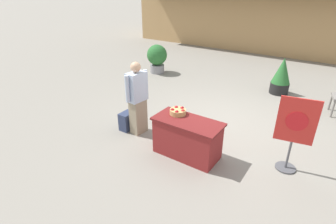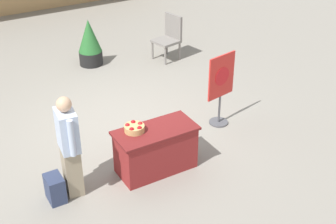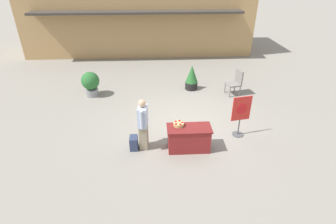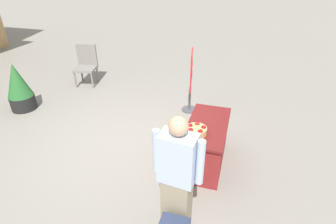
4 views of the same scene
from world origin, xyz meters
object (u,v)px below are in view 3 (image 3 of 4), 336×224
(display_table, at_px, (189,138))
(potted_plant_far_right, at_px, (192,77))
(potted_plant_near_right, at_px, (91,83))
(apple_basket, at_px, (179,124))
(backpack, at_px, (134,143))
(poster_board, at_px, (241,114))
(person_visitor, at_px, (143,124))
(patio_chair, at_px, (236,81))

(display_table, bearing_deg, potted_plant_far_right, 81.26)
(potted_plant_near_right, distance_m, potted_plant_far_right, 4.38)
(apple_basket, relative_size, backpack, 0.76)
(potted_plant_near_right, bearing_deg, poster_board, -31.57)
(person_visitor, relative_size, potted_plant_near_right, 1.55)
(backpack, bearing_deg, apple_basket, 1.53)
(backpack, xyz_separation_m, potted_plant_far_right, (2.34, 4.32, 0.34))
(potted_plant_far_right, bearing_deg, potted_plant_near_right, -174.22)
(display_table, relative_size, poster_board, 0.94)
(backpack, height_order, patio_chair, patio_chair)
(apple_basket, xyz_separation_m, potted_plant_near_right, (-3.37, 3.84, -0.23))
(person_visitor, bearing_deg, apple_basket, 5.14)
(display_table, distance_m, apple_basket, 0.54)
(display_table, bearing_deg, poster_board, 20.62)
(apple_basket, height_order, poster_board, poster_board)
(person_visitor, height_order, potted_plant_near_right, person_visitor)
(potted_plant_far_right, bearing_deg, apple_basket, -102.87)
(apple_basket, bearing_deg, potted_plant_far_right, 77.13)
(apple_basket, bearing_deg, person_visitor, 179.10)
(backpack, bearing_deg, person_visitor, 9.74)
(backpack, distance_m, poster_board, 3.48)
(apple_basket, distance_m, potted_plant_far_right, 4.40)
(display_table, relative_size, potted_plant_far_right, 1.18)
(patio_chair, bearing_deg, potted_plant_far_right, -30.87)
(person_visitor, distance_m, poster_board, 3.12)
(person_visitor, xyz_separation_m, backpack, (-0.31, -0.05, -0.62))
(apple_basket, distance_m, backpack, 1.49)
(backpack, distance_m, potted_plant_far_right, 4.92)
(poster_board, relative_size, potted_plant_near_right, 1.33)
(person_visitor, height_order, backpack, person_visitor)
(poster_board, height_order, potted_plant_near_right, poster_board)
(backpack, relative_size, potted_plant_near_right, 0.40)
(backpack, bearing_deg, patio_chair, 41.68)
(display_table, bearing_deg, potted_plant_near_right, 132.79)
(apple_basket, xyz_separation_m, patio_chair, (2.79, 3.66, -0.23))
(potted_plant_near_right, bearing_deg, apple_basket, -48.72)
(apple_basket, distance_m, patio_chair, 4.60)
(potted_plant_near_right, bearing_deg, potted_plant_far_right, 5.78)
(display_table, relative_size, apple_basket, 4.14)
(patio_chair, bearing_deg, backpack, 29.99)
(display_table, distance_m, person_visitor, 1.43)
(apple_basket, xyz_separation_m, person_visitor, (-1.05, 0.02, 0.01))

